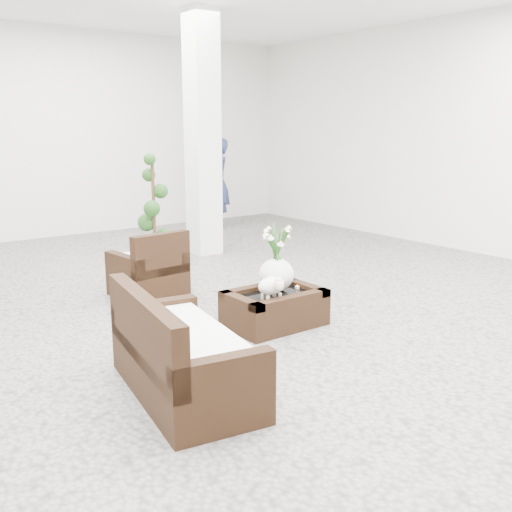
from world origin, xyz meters
TOP-DOWN VIEW (x-y plane):
  - ground at (0.00, 0.00)m, footprint 11.00×11.00m
  - column at (1.20, 2.80)m, footprint 0.40×0.40m
  - coffee_table at (-0.03, -0.44)m, footprint 0.90×0.60m
  - sheep_figurine at (-0.15, -0.54)m, footprint 0.28×0.23m
  - planter_narcissus at (0.07, -0.34)m, footprint 0.44×0.44m
  - tealight at (0.27, -0.42)m, footprint 0.04×0.04m
  - armchair at (-0.52, 1.25)m, footprint 0.76×0.74m
  - loveseat at (-1.45, -1.20)m, footprint 0.90×1.51m
  - topiary at (0.40, 2.85)m, footprint 0.39×0.39m
  - shopper at (2.66, 4.63)m, footprint 0.63×0.72m

SIDE VIEW (x-z plane):
  - ground at x=0.00m, z-range 0.00..0.00m
  - coffee_table at x=-0.03m, z-range 0.00..0.31m
  - tealight at x=0.27m, z-range 0.31..0.34m
  - armchair at x=-0.52m, z-range 0.00..0.74m
  - loveseat at x=-1.45m, z-range 0.00..0.76m
  - sheep_figurine at x=-0.15m, z-range 0.31..0.52m
  - planter_narcissus at x=0.07m, z-range 0.31..1.11m
  - topiary at x=0.40m, z-range 0.00..1.48m
  - shopper at x=2.66m, z-range 0.00..1.66m
  - column at x=1.20m, z-range 0.00..3.50m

